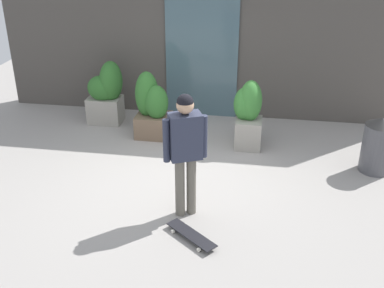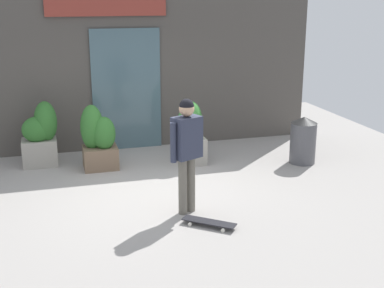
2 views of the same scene
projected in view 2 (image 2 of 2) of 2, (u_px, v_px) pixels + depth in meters
The scene contains 8 objects.
ground_plane at pixel (154, 191), 8.70m from camera, with size 12.00×12.00×0.00m, color #9E9993.
building_facade at pixel (125, 66), 10.80m from camera, with size 8.17×0.31×3.48m.
skateboarder at pixel (187, 144), 7.58m from camera, with size 0.55×0.41×1.75m.
skateboard at pixel (209, 222), 7.38m from camera, with size 0.73×0.64×0.08m.
planter_box_left at pixel (42, 134), 9.87m from camera, with size 0.69×0.57×1.24m.
planter_box_right at pixel (98, 139), 9.71m from camera, with size 0.66×0.56×1.22m.
planter_box_mid at pixel (190, 130), 10.03m from camera, with size 0.51×0.58×1.21m.
trash_bin at pixel (303, 140), 10.05m from camera, with size 0.51×0.51×0.92m.
Camera 2 is at (-1.62, -7.99, 3.20)m, focal length 48.46 mm.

